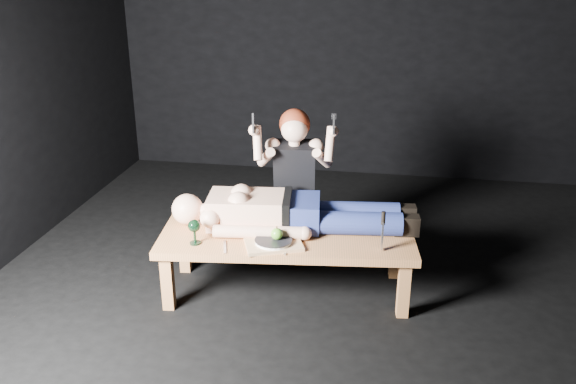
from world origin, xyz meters
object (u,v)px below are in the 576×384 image
object	(u,v)px
table	(287,264)
goblet	(195,232)
lying_man	(296,208)
serving_tray	(273,244)
kneeling_woman	(295,182)
carving_knife	(383,231)

from	to	relation	value
table	goblet	bearing A→B (deg)	-164.06
lying_man	serving_tray	xyz separation A→B (m)	(-0.10, -0.32, -0.13)
serving_tray	kneeling_woman	bearing A→B (deg)	87.83
serving_tray	goblet	size ratio (longest dim) A/B	2.12
lying_man	goblet	world-z (taller)	lying_man
goblet	lying_man	bearing A→B (deg)	31.49
lying_man	kneeling_woman	distance (m)	0.42
lying_man	serving_tray	distance (m)	0.36
serving_tray	carving_knife	bearing A→B (deg)	3.93
lying_man	table	bearing A→B (deg)	-112.95
table	kneeling_woman	world-z (taller)	kneeling_woman
kneeling_woman	goblet	size ratio (longest dim) A/B	7.25
goblet	carving_knife	world-z (taller)	carving_knife
serving_tray	carving_knife	distance (m)	0.73
lying_man	carving_knife	distance (m)	0.67
kneeling_woman	serving_tray	world-z (taller)	kneeling_woman
kneeling_woman	goblet	distance (m)	0.97
kneeling_woman	goblet	xyz separation A→B (m)	(-0.55, -0.79, -0.10)
table	kneeling_woman	xyz separation A→B (m)	(-0.03, 0.55, 0.41)
table	carving_knife	world-z (taller)	carving_knife
goblet	serving_tray	bearing A→B (deg)	7.08
table	carving_knife	bearing A→B (deg)	-17.39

